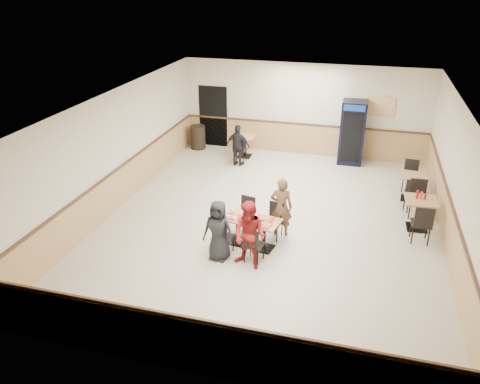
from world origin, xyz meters
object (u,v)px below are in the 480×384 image
(diner_man_opposite, at_px, (281,207))
(lone_diner, at_px, (238,146))
(back_table, at_px, (245,143))
(side_table_far, at_px, (411,183))
(diner_woman_right, at_px, (250,236))
(diner_woman_left, at_px, (218,231))
(main_table, at_px, (251,228))
(pepsi_cooler, at_px, (352,132))
(side_table_near, at_px, (420,209))
(trash_bin, at_px, (198,137))

(diner_man_opposite, xyz_separation_m, lone_diner, (-2.10, 3.89, -0.05))
(diner_man_opposite, bearing_deg, back_table, -69.70)
(lone_diner, relative_size, side_table_far, 1.82)
(diner_woman_right, bearing_deg, diner_woman_left, -172.85)
(main_table, distance_m, diner_woman_right, 0.88)
(diner_man_opposite, distance_m, side_table_far, 4.07)
(pepsi_cooler, bearing_deg, diner_woman_right, -104.33)
(diner_woman_left, relative_size, side_table_near, 1.76)
(side_table_near, relative_size, side_table_far, 1.06)
(pepsi_cooler, bearing_deg, diner_man_opposite, -104.38)
(pepsi_cooler, bearing_deg, side_table_far, -54.04)
(diner_man_opposite, height_order, side_table_near, diner_man_opposite)
(diner_woman_left, bearing_deg, diner_man_opposite, 57.20)
(diner_woman_right, bearing_deg, trash_bin, 135.89)
(diner_woman_left, bearing_deg, main_table, 57.20)
(side_table_far, bearing_deg, side_table_near, -86.82)
(main_table, distance_m, back_table, 5.60)
(back_table, bearing_deg, side_table_near, -34.57)
(pepsi_cooler, bearing_deg, back_table, -173.54)
(diner_man_opposite, relative_size, side_table_far, 1.95)
(diner_woman_left, bearing_deg, pepsi_cooler, 75.53)
(diner_woman_right, relative_size, diner_man_opposite, 1.05)
(side_table_far, relative_size, back_table, 1.01)
(diner_man_opposite, distance_m, lone_diner, 4.42)
(diner_woman_left, xyz_separation_m, diner_man_opposite, (1.08, 1.35, 0.03))
(lone_diner, xyz_separation_m, side_table_near, (5.20, -2.78, -0.15))
(side_table_near, distance_m, trash_bin, 8.00)
(side_table_near, xyz_separation_m, back_table, (-5.20, 3.59, -0.04))
(back_table, bearing_deg, pepsi_cooler, 6.60)
(main_table, relative_size, lone_diner, 1.03)
(side_table_near, height_order, trash_bin, trash_bin)
(side_table_far, distance_m, pepsi_cooler, 2.97)
(back_table, bearing_deg, side_table_far, -21.02)
(diner_woman_right, relative_size, back_table, 2.07)
(side_table_far, bearing_deg, pepsi_cooler, 126.10)
(main_table, xyz_separation_m, side_table_far, (3.55, 3.41, 0.02))
(diner_woman_left, distance_m, lone_diner, 5.34)
(back_table, bearing_deg, main_table, -73.79)
(main_table, xyz_separation_m, back_table, (-1.56, 5.38, 0.03))
(back_table, bearing_deg, lone_diner, -90.00)
(pepsi_cooler, relative_size, trash_bin, 2.48)
(diner_man_opposite, height_order, side_table_far, diner_man_opposite)
(diner_woman_left, height_order, pepsi_cooler, pepsi_cooler)
(pepsi_cooler, bearing_deg, lone_diner, -160.65)
(diner_woman_left, relative_size, pepsi_cooler, 0.67)
(lone_diner, distance_m, side_table_near, 5.90)
(main_table, xyz_separation_m, diner_man_opposite, (0.54, 0.68, 0.26))
(main_table, xyz_separation_m, lone_diner, (-1.56, 4.57, 0.21))
(side_table_far, bearing_deg, diner_man_opposite, -137.76)
(main_table, height_order, diner_woman_right, diner_woman_right)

